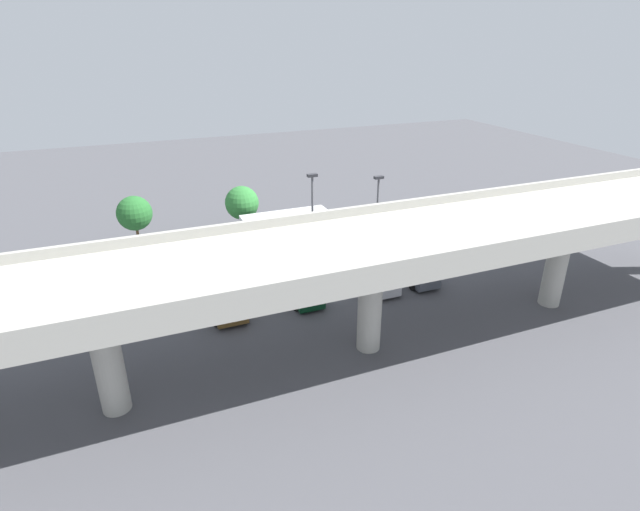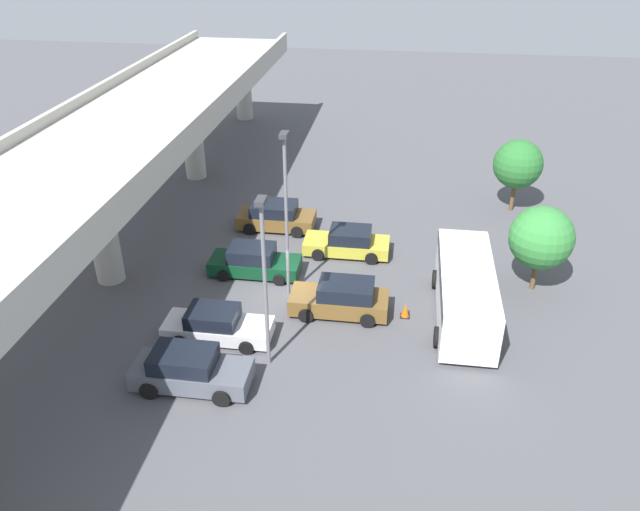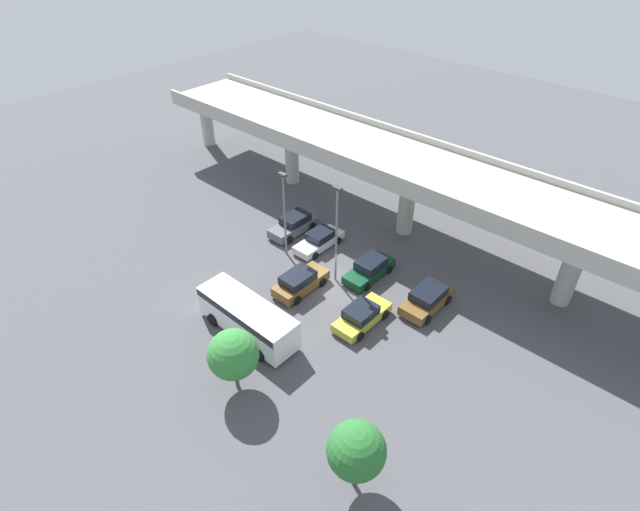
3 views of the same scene
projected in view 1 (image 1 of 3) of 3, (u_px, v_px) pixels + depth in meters
ground_plane at (310, 280)px, 37.59m from camera, size 119.15×119.15×0.00m
highway_overpass at (372, 254)px, 27.02m from camera, size 56.99×7.96×7.44m
parked_car_0 at (414, 270)px, 37.27m from camera, size 2.11×4.66×1.63m
parked_car_1 at (375, 278)px, 36.34m from camera, size 2.04×4.74×1.46m
parked_car_2 at (314, 256)px, 39.73m from camera, size 2.13×4.55×1.65m
parked_car_3 at (301, 289)px, 34.67m from camera, size 2.08×4.63×1.56m
parked_car_4 at (246, 270)px, 37.55m from camera, size 2.16×4.61×1.49m
parked_car_5 at (226, 302)px, 32.86m from camera, size 2.25×4.48×1.60m
shuttle_bus at (286, 225)px, 44.01m from camera, size 7.75×2.72×2.54m
lamp_post_near_aisle at (377, 216)px, 37.49m from camera, size 0.70×0.35×7.49m
lamp_post_mid_lot at (313, 221)px, 35.38m from camera, size 0.70×0.35×8.22m
tree_front_left at (242, 203)px, 45.47m from camera, size 3.07×3.07×4.39m
tree_front_centre at (134, 213)px, 42.25m from camera, size 2.96×2.96×4.52m
traffic_cone at (300, 247)px, 42.40m from camera, size 0.44×0.44×0.70m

